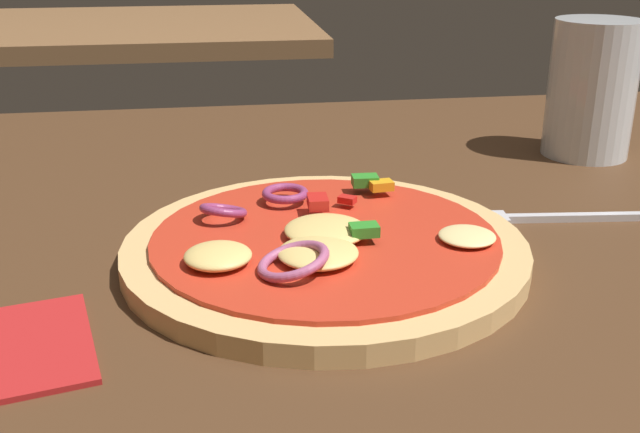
% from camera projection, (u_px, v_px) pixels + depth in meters
% --- Properties ---
extents(dining_table, '(1.34, 0.81, 0.03)m').
position_uv_depth(dining_table, '(284.00, 280.00, 0.47)').
color(dining_table, '#4C301C').
rests_on(dining_table, ground).
extents(pizza, '(0.24, 0.24, 0.03)m').
position_uv_depth(pizza, '(324.00, 247.00, 0.45)').
color(pizza, tan).
rests_on(pizza, dining_table).
extents(fork, '(0.19, 0.03, 0.01)m').
position_uv_depth(fork, '(557.00, 218.00, 0.51)').
color(fork, silver).
rests_on(fork, dining_table).
extents(beer_glass, '(0.07, 0.07, 0.11)m').
position_uv_depth(beer_glass, '(591.00, 95.00, 0.64)').
color(beer_glass, silver).
rests_on(beer_glass, dining_table).
extents(background_table, '(0.69, 0.58, 0.03)m').
position_uv_depth(background_table, '(140.00, 30.00, 1.50)').
color(background_table, brown).
rests_on(background_table, ground).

